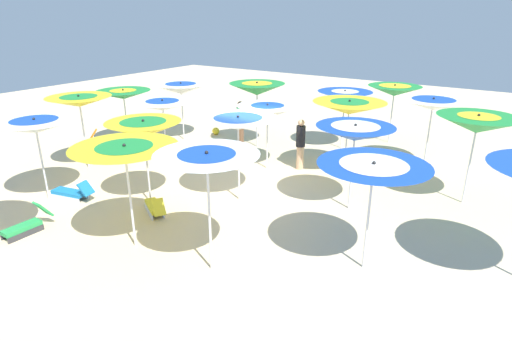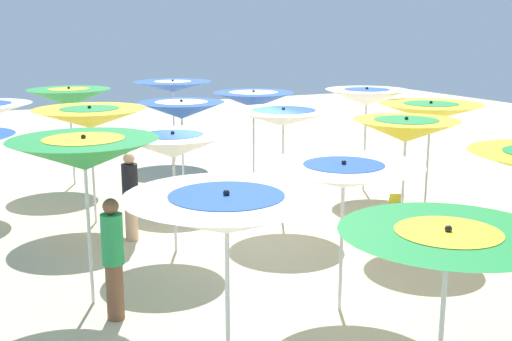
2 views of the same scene
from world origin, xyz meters
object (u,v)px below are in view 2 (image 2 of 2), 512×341
(beach_umbrella_7, at_px, (283,118))
(beach_umbrella_13, at_px, (90,118))
(beach_umbrella_8, at_px, (182,110))
(beach_umbrella_16, at_px, (227,214))
(beach_umbrella_9, at_px, (69,98))
(beach_umbrella_11, at_px, (343,176))
(beach_umbrella_15, at_px, (447,248))
(beachgoer_1, at_px, (113,257))
(beach_umbrella_2, at_px, (367,97))
(beachgoer_0, at_px, (130,195))
(beach_umbrella_3, at_px, (254,100))
(beach_umbrella_1, at_px, (430,112))
(lounger_2, at_px, (398,217))
(beach_umbrella_12, at_px, (173,146))
(beach_umbrella_6, at_px, (406,130))
(beach_umbrella_17, at_px, (84,154))
(beach_umbrella_4, at_px, (173,87))

(beach_umbrella_7, height_order, beach_umbrella_13, beach_umbrella_13)
(beach_umbrella_8, bearing_deg, beach_umbrella_16, -106.14)
(beach_umbrella_8, xyz_separation_m, beach_umbrella_13, (-2.30, -1.08, 0.09))
(beach_umbrella_9, xyz_separation_m, beach_umbrella_11, (2.03, -9.26, -0.25))
(beach_umbrella_9, relative_size, beach_umbrella_15, 1.16)
(beach_umbrella_13, bearing_deg, beachgoer_1, -98.70)
(beach_umbrella_2, bearing_deg, beachgoer_0, -168.47)
(beach_umbrella_3, xyz_separation_m, beach_umbrella_7, (-1.29, -4.08, 0.12))
(beach_umbrella_11, relative_size, beachgoer_0, 1.30)
(beach_umbrella_1, distance_m, beach_umbrella_3, 4.98)
(lounger_2, bearing_deg, beach_umbrella_7, -92.65)
(beach_umbrella_1, bearing_deg, beach_umbrella_11, -141.99)
(beach_umbrella_1, distance_m, beach_umbrella_12, 5.86)
(beach_umbrella_7, relative_size, beach_umbrella_15, 1.11)
(beach_umbrella_6, bearing_deg, beach_umbrella_9, 123.77)
(beach_umbrella_13, bearing_deg, beach_umbrella_17, -102.62)
(beach_umbrella_1, relative_size, beach_umbrella_17, 0.96)
(lounger_2, bearing_deg, beach_umbrella_15, -4.58)
(beach_umbrella_1, xyz_separation_m, lounger_2, (-1.36, -0.80, -1.96))
(beach_umbrella_9, relative_size, beach_umbrella_13, 1.03)
(beach_umbrella_4, relative_size, beach_umbrella_8, 1.05)
(beach_umbrella_2, relative_size, beach_umbrella_7, 1.06)
(beach_umbrella_1, height_order, beach_umbrella_15, beach_umbrella_1)
(beach_umbrella_1, xyz_separation_m, beach_umbrella_15, (-5.22, -6.34, -0.23))
(beach_umbrella_2, xyz_separation_m, beach_umbrella_16, (-6.57, -6.84, -0.22))
(beach_umbrella_4, xyz_separation_m, lounger_2, (1.94, -8.20, -2.02))
(beach_umbrella_4, height_order, beach_umbrella_17, beach_umbrella_17)
(beach_umbrella_15, distance_m, beachgoer_1, 4.62)
(beach_umbrella_2, height_order, beach_umbrella_6, beach_umbrella_2)
(beach_umbrella_4, bearing_deg, beach_umbrella_15, -97.95)
(beach_umbrella_2, distance_m, beach_umbrella_11, 7.00)
(beach_umbrella_12, bearing_deg, beach_umbrella_1, 2.02)
(beach_umbrella_12, xyz_separation_m, beach_umbrella_15, (0.63, -6.14, -0.00))
(beach_umbrella_1, relative_size, beachgoer_0, 1.43)
(beach_umbrella_4, distance_m, lounger_2, 8.66)
(beachgoer_1, bearing_deg, lounger_2, -166.17)
(beach_umbrella_8, bearing_deg, beach_umbrella_11, -90.40)
(beach_umbrella_4, height_order, beach_umbrella_6, beach_umbrella_4)
(beach_umbrella_11, bearing_deg, beach_umbrella_13, 111.53)
(beach_umbrella_8, relative_size, beach_umbrella_13, 0.96)
(beach_umbrella_17, height_order, lounger_2, beach_umbrella_17)
(beach_umbrella_8, bearing_deg, beach_umbrella_9, 129.91)
(beach_umbrella_6, relative_size, beach_umbrella_13, 0.97)
(beach_umbrella_4, xyz_separation_m, beach_umbrella_9, (-3.26, -1.67, -0.00))
(beachgoer_0, bearing_deg, beach_umbrella_15, 107.20)
(beach_umbrella_4, xyz_separation_m, beach_umbrella_15, (-1.92, -13.74, -0.29))
(beach_umbrella_13, distance_m, beach_umbrella_17, 4.07)
(beach_umbrella_13, xyz_separation_m, beachgoer_0, (0.38, -1.42, -1.29))
(beach_umbrella_1, relative_size, beach_umbrella_8, 1.03)
(beach_umbrella_11, xyz_separation_m, beach_umbrella_15, (-0.69, -2.80, -0.03))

